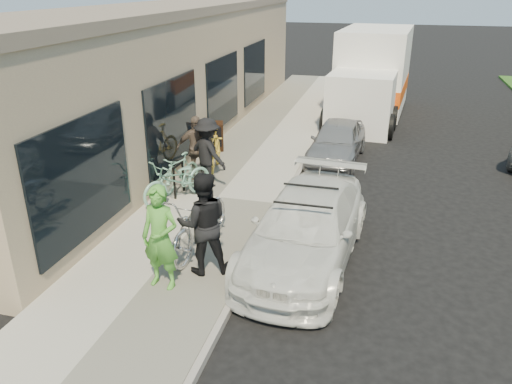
# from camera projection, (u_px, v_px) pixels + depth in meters

# --- Properties ---
(ground) EXTENTS (120.00, 120.00, 0.00)m
(ground) POSITION_uv_depth(u_px,v_px,m) (270.00, 282.00, 8.78)
(ground) COLOR black
(ground) RESTS_ON ground
(sidewalk) EXTENTS (3.00, 34.00, 0.15)m
(sidewalk) POSITION_uv_depth(u_px,v_px,m) (218.00, 200.00, 11.89)
(sidewalk) COLOR #AAA599
(sidewalk) RESTS_ON ground
(curb) EXTENTS (0.12, 34.00, 0.13)m
(curb) POSITION_uv_depth(u_px,v_px,m) (281.00, 207.00, 11.53)
(curb) COLOR gray
(curb) RESTS_ON ground
(storefront) EXTENTS (3.60, 20.00, 4.22)m
(storefront) POSITION_uv_depth(u_px,v_px,m) (171.00, 73.00, 16.30)
(storefront) COLOR tan
(storefront) RESTS_ON ground
(bike_rack) EXTENTS (0.07, 0.56, 0.78)m
(bike_rack) POSITION_uv_depth(u_px,v_px,m) (179.00, 176.00, 11.81)
(bike_rack) COLOR black
(bike_rack) RESTS_ON sidewalk
(sandwich_board) EXTENTS (0.68, 0.68, 0.88)m
(sandwich_board) POSITION_uv_depth(u_px,v_px,m) (214.00, 137.00, 14.87)
(sandwich_board) COLOR black
(sandwich_board) RESTS_ON sidewalk
(sedan_white) EXTENTS (2.18, 4.65, 1.35)m
(sedan_white) POSITION_uv_depth(u_px,v_px,m) (306.00, 228.00, 9.26)
(sedan_white) COLOR white
(sedan_white) RESTS_ON ground
(sedan_silver) EXTENTS (1.62, 3.55, 1.18)m
(sedan_silver) POSITION_uv_depth(u_px,v_px,m) (337.00, 141.00, 14.51)
(sedan_silver) COLOR gray
(sedan_silver) RESTS_ON ground
(moving_truck) EXTENTS (2.94, 6.73, 3.23)m
(moving_truck) POSITION_uv_depth(u_px,v_px,m) (371.00, 78.00, 19.23)
(moving_truck) COLOR white
(moving_truck) RESTS_ON ground
(tandem_bike) EXTENTS (0.96, 2.28, 1.17)m
(tandem_bike) POSITION_uv_depth(u_px,v_px,m) (201.00, 221.00, 9.34)
(tandem_bike) COLOR silver
(tandem_bike) RESTS_ON sidewalk
(woman_rider) EXTENTS (0.70, 0.50, 1.80)m
(woman_rider) POSITION_uv_depth(u_px,v_px,m) (160.00, 238.00, 8.08)
(woman_rider) COLOR #50A236
(woman_rider) RESTS_ON sidewalk
(man_standing) EXTENTS (1.10, 1.00, 1.84)m
(man_standing) POSITION_uv_depth(u_px,v_px,m) (203.00, 224.00, 8.50)
(man_standing) COLOR black
(man_standing) RESTS_ON sidewalk
(cruiser_bike_a) EXTENTS (0.81, 1.53, 0.89)m
(cruiser_bike_a) POSITION_uv_depth(u_px,v_px,m) (180.00, 172.00, 12.14)
(cruiser_bike_a) COLOR #7CBAA2
(cruiser_bike_a) RESTS_ON sidewalk
(cruiser_bike_b) EXTENTS (1.51, 2.00, 1.01)m
(cruiser_bike_b) POSITION_uv_depth(u_px,v_px,m) (178.00, 180.00, 11.50)
(cruiser_bike_b) COLOR #7CBAA2
(cruiser_bike_b) RESTS_ON sidewalk
(cruiser_bike_c) EXTENTS (0.89, 1.96, 1.14)m
(cruiser_bike_c) POSITION_uv_depth(u_px,v_px,m) (214.00, 151.00, 13.22)
(cruiser_bike_c) COLOR yellow
(cruiser_bike_c) RESTS_ON sidewalk
(bystander_a) EXTENTS (1.29, 1.09, 1.73)m
(bystander_a) POSITION_uv_depth(u_px,v_px,m) (208.00, 153.00, 12.18)
(bystander_a) COLOR black
(bystander_a) RESTS_ON sidewalk
(bystander_b) EXTENTS (1.07, 0.61, 1.71)m
(bystander_b) POSITION_uv_depth(u_px,v_px,m) (196.00, 149.00, 12.47)
(bystander_b) COLOR brown
(bystander_b) RESTS_ON sidewalk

